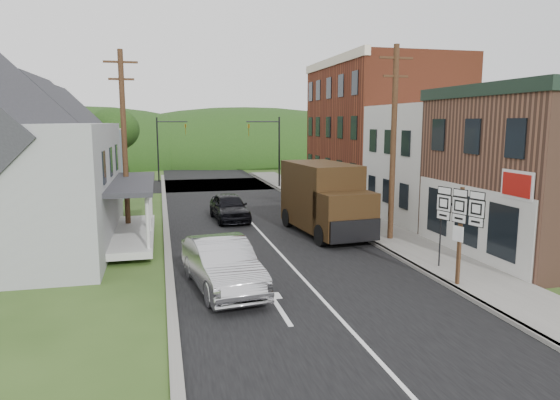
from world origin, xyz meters
TOP-DOWN VIEW (x-y plane):
  - ground at (0.00, 0.00)m, footprint 120.00×120.00m
  - road at (0.00, 10.00)m, footprint 9.00×90.00m
  - cross_road at (0.00, 27.00)m, footprint 60.00×9.00m
  - sidewalk_right at (5.90, 8.00)m, footprint 2.80×55.00m
  - curb_right at (4.55, 8.00)m, footprint 0.20×55.00m
  - curb_left at (-4.65, 8.00)m, footprint 0.30×55.00m
  - storefront_tan at (11.30, 0.00)m, footprint 8.00×8.00m
  - storefront_white at (11.30, 7.50)m, footprint 8.00×7.00m
  - storefront_red at (11.30, 17.00)m, footprint 8.00×12.00m
  - house_blue at (-11.00, 17.00)m, footprint 7.14×8.16m
  - house_cream at (-11.50, 26.00)m, footprint 7.14×8.16m
  - utility_pole_right at (5.60, 3.50)m, footprint 1.60×0.26m
  - utility_pole_left at (-6.50, 8.00)m, footprint 1.60×0.26m
  - traffic_signal_right at (4.30, 23.50)m, footprint 2.87×0.20m
  - traffic_signal_left at (-4.30, 30.50)m, footprint 2.87×0.20m
  - tree_left_d at (-9.00, 32.00)m, footprint 4.80×4.80m
  - forested_ridge at (0.00, 55.00)m, footprint 90.00×30.00m
  - silver_sedan at (-2.94, -1.52)m, footprint 2.50×5.36m
  - dark_sedan at (-1.09, 10.25)m, footprint 2.07×4.61m
  - delivery_van at (3.07, 5.63)m, footprint 3.16×6.53m
  - route_sign_cluster at (4.75, -3.25)m, footprint 0.61×1.82m
  - warning_sign at (5.33, -1.17)m, footprint 0.23×0.63m

SIDE VIEW (x-z plane):
  - ground at x=0.00m, z-range 0.00..0.00m
  - road at x=0.00m, z-range -0.01..0.01m
  - cross_road at x=0.00m, z-range -0.01..0.01m
  - forested_ridge at x=0.00m, z-range -8.00..8.00m
  - curb_left at x=-4.65m, z-range 0.00..0.12m
  - sidewalk_right at x=5.90m, z-range 0.00..0.15m
  - curb_right at x=4.55m, z-range 0.00..0.15m
  - dark_sedan at x=-1.09m, z-range 0.00..1.54m
  - silver_sedan at x=-2.94m, z-range 0.00..1.70m
  - warning_sign at x=5.33m, z-range 0.48..2.90m
  - delivery_van at x=3.07m, z-range 0.02..3.55m
  - route_sign_cluster at x=4.75m, z-range 0.64..3.94m
  - storefront_white at x=11.30m, z-range 0.00..6.50m
  - storefront_tan at x=11.30m, z-range 0.00..7.00m
  - house_blue at x=-11.00m, z-range 0.05..7.33m
  - house_cream at x=-11.50m, z-range 0.05..7.33m
  - traffic_signal_right at x=4.30m, z-range 0.76..6.76m
  - traffic_signal_left at x=-4.30m, z-range 0.76..6.76m
  - utility_pole_right at x=5.60m, z-range 0.16..9.16m
  - utility_pole_left at x=-6.50m, z-range 0.16..9.16m
  - tree_left_d at x=-9.00m, z-range 1.41..8.35m
  - storefront_red at x=11.30m, z-range 0.00..10.00m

